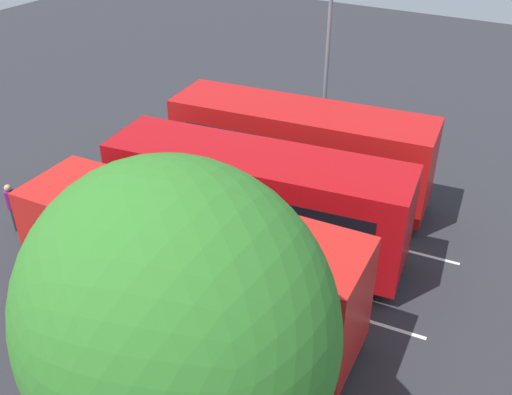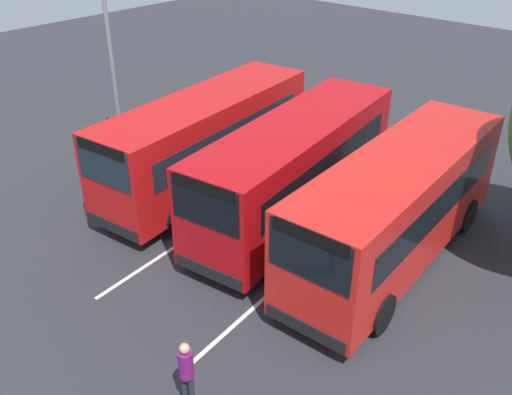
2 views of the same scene
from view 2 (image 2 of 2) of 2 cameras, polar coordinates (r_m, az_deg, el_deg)
ground_plane at (r=18.23m, az=2.69°, el=-2.50°), size 64.71×64.71×0.00m
bus_far_left at (r=19.61m, az=-5.18°, el=6.01°), size 9.39×3.45×3.37m
bus_center_left at (r=17.60m, az=4.07°, el=3.15°), size 9.41×3.64×3.37m
bus_center_right at (r=15.97m, az=14.37°, el=-0.76°), size 9.31×2.99×3.37m
pedestrian at (r=11.99m, az=-7.20°, el=-17.18°), size 0.43×0.43×1.72m
street_lamp at (r=20.91m, az=-14.53°, el=15.99°), size 0.43×2.83×8.82m
lane_stripe_outer_left at (r=19.25m, az=-1.49°, el=-0.57°), size 12.69×1.21×0.01m
lane_stripe_inner_left at (r=17.34m, az=7.34°, el=-4.61°), size 12.69×1.21×0.01m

